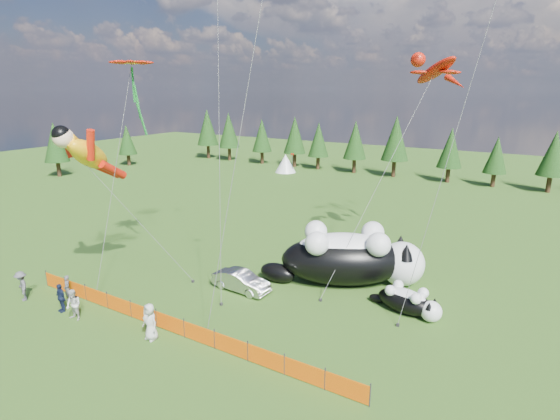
# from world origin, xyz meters

# --- Properties ---
(ground) EXTENTS (160.00, 160.00, 0.00)m
(ground) POSITION_xyz_m (0.00, 0.00, 0.00)
(ground) COLOR #16370A
(ground) RESTS_ON ground
(safety_fence) EXTENTS (22.06, 0.06, 1.10)m
(safety_fence) POSITION_xyz_m (0.00, -3.00, 0.50)
(safety_fence) COLOR #262626
(safety_fence) RESTS_ON ground
(tree_line) EXTENTS (90.00, 4.00, 8.00)m
(tree_line) POSITION_xyz_m (0.00, 45.00, 4.00)
(tree_line) COLOR black
(tree_line) RESTS_ON ground
(festival_tents) EXTENTS (50.00, 3.20, 2.80)m
(festival_tents) POSITION_xyz_m (11.00, 40.00, 1.40)
(festival_tents) COLOR white
(festival_tents) RESTS_ON ground
(cat_large) EXTENTS (10.08, 7.18, 3.93)m
(cat_large) POSITION_xyz_m (5.84, 7.58, 1.87)
(cat_large) COLOR black
(cat_large) RESTS_ON ground
(cat_small) EXTENTS (4.41, 2.15, 1.60)m
(cat_small) POSITION_xyz_m (10.23, 5.52, 0.76)
(cat_small) COLOR black
(cat_small) RESTS_ON ground
(car) EXTENTS (3.98, 1.53, 1.29)m
(car) POSITION_xyz_m (0.30, 2.99, 0.65)
(car) COLOR #B1B1B6
(car) RESTS_ON ground
(spectator_a) EXTENTS (0.69, 0.55, 1.65)m
(spectator_a) POSITION_xyz_m (-7.87, -3.60, 0.83)
(spectator_a) COLOR #4F4F53
(spectator_a) RESTS_ON ground
(spectator_b) EXTENTS (0.90, 0.55, 1.80)m
(spectator_b) POSITION_xyz_m (-5.50, -4.80, 0.90)
(spectator_b) COLOR beige
(spectator_b) RESTS_ON ground
(spectator_c) EXTENTS (1.07, 0.67, 1.71)m
(spectator_c) POSITION_xyz_m (-7.03, -4.57, 0.85)
(spectator_c) COLOR #151F3C
(spectator_c) RESTS_ON ground
(spectator_d) EXTENTS (1.35, 1.00, 1.88)m
(spectator_d) POSITION_xyz_m (-10.31, -4.95, 0.94)
(spectator_d) COLOR #4F4F53
(spectator_d) RESTS_ON ground
(spectator_e) EXTENTS (1.01, 0.70, 1.98)m
(spectator_e) POSITION_xyz_m (-0.37, -4.00, 0.99)
(spectator_e) COLOR beige
(spectator_e) RESTS_ON ground
(superhero_kite) EXTENTS (7.63, 6.51, 11.58)m
(superhero_kite) POSITION_xyz_m (-7.79, -1.11, 8.64)
(superhero_kite) COLOR #FFAE0D
(superhero_kite) RESTS_ON ground
(gecko_kite) EXTENTS (6.70, 13.87, 17.38)m
(gecko_kite) POSITION_xyz_m (8.60, 14.68, 13.65)
(gecko_kite) COLOR red
(gecko_kite) RESTS_ON ground
(flower_kite) EXTENTS (3.17, 6.31, 14.65)m
(flower_kite) POSITION_xyz_m (-7.02, 2.04, 13.86)
(flower_kite) COLOR red
(flower_kite) RESTS_ON ground
(diamond_kite_a) EXTENTS (3.87, 5.74, 19.73)m
(diamond_kite_a) POSITION_xyz_m (-2.88, 5.60, 17.70)
(diamond_kite_a) COLOR #0E79D6
(diamond_kite_a) RESTS_ON ground
(diamond_kite_c) EXTENTS (2.31, 3.52, 17.55)m
(diamond_kite_c) POSITION_xyz_m (3.79, 0.27, 15.96)
(diamond_kite_c) COLOR #0E79D6
(diamond_kite_c) RESTS_ON ground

